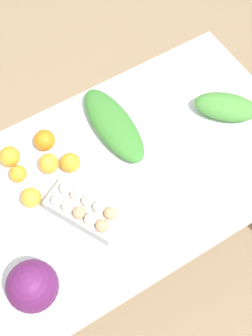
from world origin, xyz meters
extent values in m
plane|color=#937A5B|center=(0.00, 0.00, 0.00)|extent=(8.00, 8.00, 0.00)
cube|color=silver|center=(0.00, 0.00, 0.73)|extent=(1.37, 0.81, 0.03)
cylinder|color=tan|center=(-0.62, -0.34, 0.36)|extent=(0.06, 0.06, 0.72)
sphere|color=#601E5B|center=(0.48, 0.23, 0.83)|extent=(0.17, 0.17, 0.17)
cube|color=#B7B7B2|center=(0.22, 0.08, 0.78)|extent=(0.23, 0.29, 0.06)
sphere|color=white|center=(0.28, 0.01, 0.82)|extent=(0.04, 0.04, 0.04)
sphere|color=white|center=(0.26, 0.05, 0.82)|extent=(0.04, 0.04, 0.04)
sphere|color=tan|center=(0.24, 0.09, 0.82)|extent=(0.04, 0.04, 0.04)
sphere|color=white|center=(0.22, 0.13, 0.82)|extent=(0.04, 0.04, 0.04)
sphere|color=tan|center=(0.20, 0.17, 0.82)|extent=(0.04, 0.04, 0.04)
sphere|color=white|center=(0.24, -0.02, 0.82)|extent=(0.04, 0.04, 0.04)
sphere|color=white|center=(0.21, 0.02, 0.82)|extent=(0.04, 0.04, 0.04)
sphere|color=white|center=(0.19, 0.06, 0.82)|extent=(0.04, 0.04, 0.04)
sphere|color=white|center=(0.17, 0.10, 0.82)|extent=(0.04, 0.04, 0.04)
sphere|color=tan|center=(0.15, 0.15, 0.82)|extent=(0.04, 0.04, 0.04)
ellipsoid|color=#3D8433|center=(-0.05, -0.18, 0.78)|extent=(0.15, 0.38, 0.07)
ellipsoid|color=#4C933D|center=(-0.47, -0.01, 0.79)|extent=(0.26, 0.26, 0.09)
sphere|color=orange|center=(0.35, -0.18, 0.78)|extent=(0.06, 0.06, 0.06)
sphere|color=#F9A833|center=(0.24, -0.16, 0.79)|extent=(0.07, 0.07, 0.07)
sphere|color=#F9A833|center=(0.35, -0.07, 0.79)|extent=(0.07, 0.07, 0.07)
sphere|color=orange|center=(0.20, -0.25, 0.79)|extent=(0.08, 0.08, 0.08)
sphere|color=orange|center=(0.35, -0.26, 0.79)|extent=(0.08, 0.08, 0.08)
sphere|color=orange|center=(0.17, -0.12, 0.79)|extent=(0.07, 0.07, 0.07)
camera|label=1|loc=(0.43, 0.70, 2.28)|focal=50.00mm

